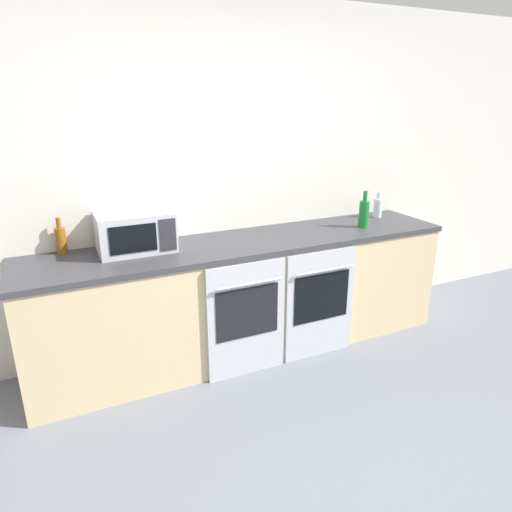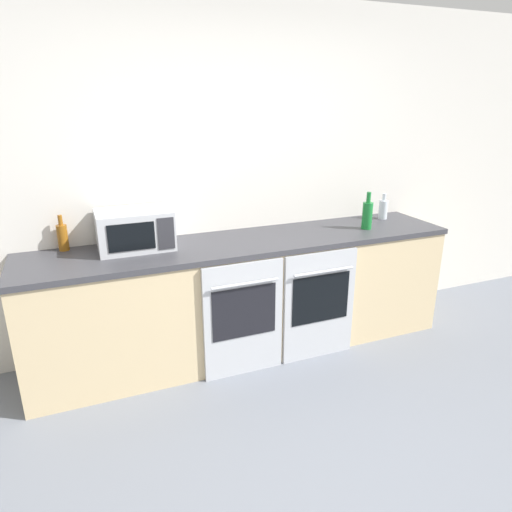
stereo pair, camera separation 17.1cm
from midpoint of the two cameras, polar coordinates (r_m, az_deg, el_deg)
The scene contains 9 objects.
ground_plane at distance 2.64m, azimuth 15.63°, elevation -27.74°, with size 16.00×16.00×0.00m, color slate.
wall_back at distance 3.60m, azimuth -1.83°, elevation 9.64°, with size 10.00×0.06×2.60m.
counter_back at distance 3.54m, azimuth 0.27°, elevation -4.96°, with size 3.22×0.66×0.90m.
oven_left at distance 3.21m, azimuth -0.01°, elevation -7.91°, with size 0.58×0.06×0.85m.
oven_right at distance 3.46m, azimuth 9.35°, elevation -6.10°, with size 0.58×0.06×0.85m.
microwave at distance 3.25m, azimuth -13.46°, elevation 3.23°, with size 0.51×0.36×0.27m.
bottle_green at distance 3.78m, azimuth 15.01°, elevation 5.02°, with size 0.08×0.08×0.30m.
bottle_clear at distance 4.14m, azimuth 16.76°, elevation 5.65°, with size 0.08×0.08×0.22m.
bottle_amber at distance 3.36m, azimuth -21.69°, elevation 2.25°, with size 0.07×0.07×0.25m.
Camera 2 is at (-1.15, -1.39, 1.90)m, focal length 32.00 mm.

